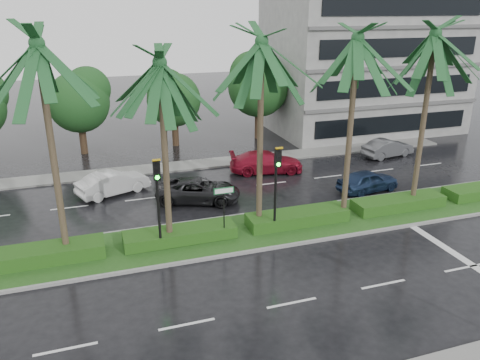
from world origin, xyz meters
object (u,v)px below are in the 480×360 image
object	(u,v)px
car_white	(113,183)
car_grey	(388,148)
signal_median_left	(158,192)
car_blue	(368,181)
car_red	(266,162)
street_sign	(224,200)
car_darkgrey	(198,190)

from	to	relation	value
car_white	car_grey	size ratio (longest dim) A/B	1.06
signal_median_left	car_blue	xyz separation A→B (m)	(13.00, 3.70, -2.34)
car_white	car_red	size ratio (longest dim) A/B	0.87
street_sign	car_blue	xyz separation A→B (m)	(10.00, 3.52, -1.47)
signal_median_left	car_red	distance (m)	12.49
car_white	car_red	xyz separation A→B (m)	(10.00, 0.81, 0.01)
car_red	car_darkgrey	bearing A→B (deg)	133.43
car_white	signal_median_left	bearing A→B (deg)	168.48
car_red	street_sign	bearing A→B (deg)	158.82
car_darkgrey	car_grey	distance (m)	15.75
signal_median_left	car_blue	size ratio (longest dim) A/B	1.13
street_sign	car_darkgrey	distance (m)	5.41
car_red	car_blue	bearing A→B (deg)	-127.66
car_grey	car_red	bearing A→B (deg)	82.74
signal_median_left	car_darkgrey	size ratio (longest dim) A/B	0.92
car_darkgrey	car_red	world-z (taller)	car_red
car_darkgrey	car_red	bearing A→B (deg)	-38.03
street_sign	car_red	bearing A→B (deg)	57.62
car_blue	car_darkgrey	bearing A→B (deg)	71.85
street_sign	car_darkgrey	world-z (taller)	street_sign
street_sign	car_red	distance (m)	10.37
signal_median_left	car_red	xyz separation A→B (m)	(8.50, 8.85, -2.29)
street_sign	car_white	bearing A→B (deg)	119.78
signal_median_left	car_grey	world-z (taller)	signal_median_left
car_white	car_darkgrey	size ratio (longest dim) A/B	0.89
car_grey	car_darkgrey	bearing A→B (deg)	94.61
street_sign	car_blue	distance (m)	10.70
signal_median_left	car_grey	distance (m)	20.61
car_darkgrey	car_blue	size ratio (longest dim) A/B	1.22
street_sign	car_grey	size ratio (longest dim) A/B	0.65
street_sign	car_darkgrey	bearing A→B (deg)	90.00
street_sign	car_blue	world-z (taller)	street_sign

